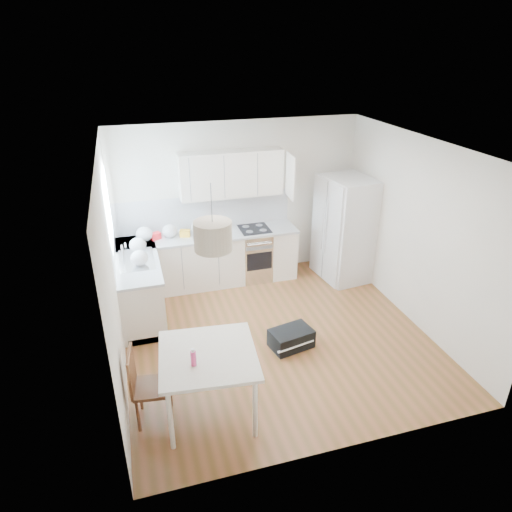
{
  "coord_description": "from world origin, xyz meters",
  "views": [
    {
      "loc": [
        -1.8,
        -5.14,
        3.89
      ],
      "look_at": [
        -0.18,
        0.4,
        1.11
      ],
      "focal_mm": 32.0,
      "sensor_mm": 36.0,
      "label": 1
    }
  ],
  "objects_px": {
    "dining_table": "(208,361)",
    "gym_bag": "(291,338)",
    "refrigerator": "(346,229)",
    "dining_chair": "(152,386)"
  },
  "relations": [
    {
      "from": "dining_table",
      "to": "gym_bag",
      "type": "height_order",
      "value": "dining_table"
    },
    {
      "from": "gym_bag",
      "to": "dining_table",
      "type": "bearing_deg",
      "value": -157.53
    },
    {
      "from": "dining_table",
      "to": "refrigerator",
      "type": "bearing_deg",
      "value": 47.47
    },
    {
      "from": "refrigerator",
      "to": "dining_table",
      "type": "distance_m",
      "value": 3.91
    },
    {
      "from": "refrigerator",
      "to": "dining_table",
      "type": "height_order",
      "value": "refrigerator"
    },
    {
      "from": "refrigerator",
      "to": "gym_bag",
      "type": "height_order",
      "value": "refrigerator"
    },
    {
      "from": "dining_table",
      "to": "gym_bag",
      "type": "distance_m",
      "value": 1.7
    },
    {
      "from": "refrigerator",
      "to": "dining_chair",
      "type": "distance_m",
      "value": 4.36
    },
    {
      "from": "dining_table",
      "to": "gym_bag",
      "type": "bearing_deg",
      "value": 40.25
    },
    {
      "from": "dining_chair",
      "to": "gym_bag",
      "type": "height_order",
      "value": "dining_chair"
    }
  ]
}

